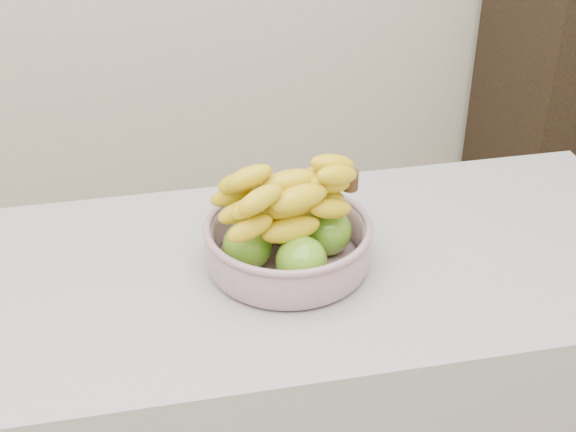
# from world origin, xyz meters

# --- Properties ---
(cabinet) EXTENTS (0.63, 0.54, 1.00)m
(cabinet) POSITION_xyz_m (1.65, 1.78, 0.50)
(cabinet) COLOR black
(cabinet) RESTS_ON ground
(fruit_bowl) EXTENTS (0.29, 0.29, 0.19)m
(fruit_bowl) POSITION_xyz_m (0.30, 0.40, 0.96)
(fruit_bowl) COLOR #A9B1CA
(fruit_bowl) RESTS_ON counter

